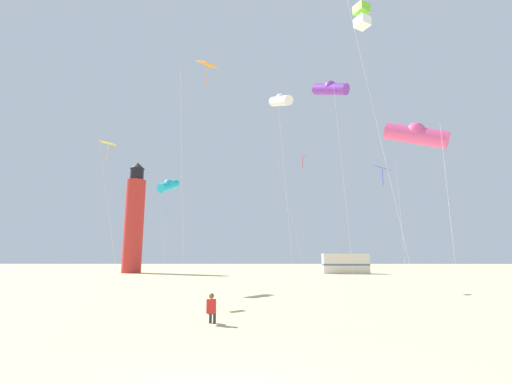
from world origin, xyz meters
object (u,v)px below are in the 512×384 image
object	(u,v)px
kite_diamond_orange	(205,75)
kite_diamond_blue	(383,173)
lighthouse_distant	(134,220)
kite_flyer_standing	(212,308)
kite_tube_white	(281,101)
rv_van_cream	(345,264)
kite_box_lime	(362,17)
kite_diamond_scarlet	(302,161)
kite_tube_violet	(330,89)
kite_tube_rainbow	(416,134)
kite_diamond_gold	(108,149)
kite_tube_cyan	(169,185)

from	to	relation	value
kite_diamond_orange	kite_diamond_blue	size ratio (longest dim) A/B	1.45
kite_diamond_blue	lighthouse_distant	bearing A→B (deg)	132.22
kite_flyer_standing	kite_diamond_orange	bearing A→B (deg)	-68.13
kite_tube_white	kite_diamond_blue	distance (m)	8.69
kite_diamond_blue	lighthouse_distant	size ratio (longest dim) A/B	0.51
rv_van_cream	kite_diamond_orange	bearing A→B (deg)	-109.92
kite_tube_white	kite_diamond_blue	world-z (taller)	kite_tube_white
kite_flyer_standing	kite_diamond_blue	xyz separation A→B (m)	(10.12, 8.95, 7.41)
kite_diamond_orange	kite_box_lime	distance (m)	8.12
kite_diamond_scarlet	rv_van_cream	world-z (taller)	kite_diamond_scarlet
kite_diamond_blue	kite_box_lime	xyz separation A→B (m)	(-3.34, -7.77, 5.86)
kite_tube_violet	kite_box_lime	xyz separation A→B (m)	(0.51, -5.27, 1.08)
kite_flyer_standing	kite_diamond_orange	world-z (taller)	kite_diamond_orange
kite_tube_rainbow	kite_box_lime	bearing A→B (deg)	135.36
kite_tube_white	kite_diamond_gold	distance (m)	12.16
kite_diamond_blue	kite_diamond_scarlet	bearing A→B (deg)	125.05
kite_tube_violet	kite_flyer_standing	bearing A→B (deg)	-134.17
kite_tube_violet	kite_diamond_blue	bearing A→B (deg)	32.94
kite_diamond_scarlet	kite_tube_violet	xyz separation A→B (m)	(0.77, -9.08, 2.18)
kite_flyer_standing	kite_tube_white	world-z (taller)	kite_tube_white
kite_diamond_gold	rv_van_cream	bearing A→B (deg)	53.39
kite_diamond_scarlet	lighthouse_distant	distance (m)	32.69
kite_box_lime	kite_diamond_gold	bearing A→B (deg)	155.96
kite_diamond_blue	kite_flyer_standing	bearing A→B (deg)	-138.51
kite_tube_white	kite_diamond_orange	distance (m)	8.51
kite_box_lime	lighthouse_distant	distance (m)	45.11
kite_diamond_orange	kite_tube_violet	world-z (taller)	kite_tube_violet
kite_diamond_blue	kite_box_lime	distance (m)	10.29
kite_diamond_scarlet	kite_tube_cyan	size ratio (longest dim) A/B	1.31
kite_tube_cyan	kite_tube_rainbow	world-z (taller)	kite_tube_cyan
kite_tube_cyan	kite_box_lime	bearing A→B (deg)	-44.63
kite_tube_white	kite_tube_cyan	bearing A→B (deg)	157.52
kite_diamond_gold	kite_tube_violet	world-z (taller)	kite_tube_violet
kite_diamond_orange	kite_tube_violet	bearing A→B (deg)	29.35
kite_tube_white	kite_diamond_scarlet	bearing A→B (deg)	70.37
kite_tube_cyan	kite_box_lime	world-z (taller)	kite_box_lime
kite_tube_white	lighthouse_distant	world-z (taller)	lighthouse_distant
kite_tube_rainbow	lighthouse_distant	bearing A→B (deg)	122.87
kite_tube_white	kite_tube_rainbow	xyz separation A→B (m)	(4.86, -9.78, -6.01)
kite_tube_cyan	kite_tube_violet	distance (m)	14.23
kite_tube_violet	lighthouse_distant	world-z (taller)	lighthouse_distant
kite_tube_cyan	kite_tube_rainbow	bearing A→B (deg)	-44.63
kite_tube_rainbow	kite_diamond_gold	size ratio (longest dim) A/B	0.82
kite_tube_white	kite_diamond_blue	xyz separation A→B (m)	(6.75, -0.59, -5.43)
kite_tube_cyan	kite_diamond_blue	bearing A→B (deg)	-15.19
kite_tube_rainbow	lighthouse_distant	size ratio (longest dim) A/B	0.49
kite_diamond_scarlet	kite_flyer_standing	bearing A→B (deg)	-109.52
kite_tube_cyan	kite_diamond_gold	distance (m)	6.13
kite_diamond_gold	kite_diamond_orange	bearing A→B (deg)	-37.10
lighthouse_distant	kite_flyer_standing	bearing A→B (deg)	-66.29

